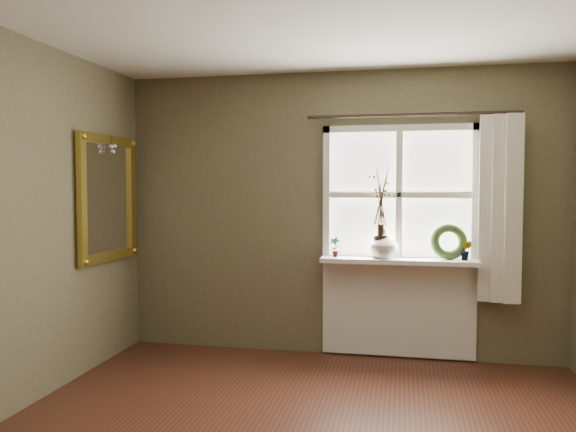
% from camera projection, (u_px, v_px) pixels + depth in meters
% --- Properties ---
extents(wall_back, '(4.00, 0.10, 2.60)m').
position_uv_depth(wall_back, '(338.00, 214.00, 5.20)').
color(wall_back, brown).
rests_on(wall_back, ground).
extents(window_frame, '(1.36, 0.06, 1.24)m').
position_uv_depth(window_frame, '(399.00, 195.00, 5.01)').
color(window_frame, silver).
rests_on(window_frame, wall_back).
extents(window_sill, '(1.36, 0.26, 0.04)m').
position_uv_depth(window_sill, '(398.00, 261.00, 4.93)').
color(window_sill, silver).
rests_on(window_sill, wall_back).
extents(window_apron, '(1.36, 0.04, 0.88)m').
position_uv_depth(window_apron, '(398.00, 308.00, 5.06)').
color(window_apron, silver).
rests_on(window_apron, ground).
extents(dark_jug, '(0.14, 0.14, 0.20)m').
position_uv_depth(dark_jug, '(381.00, 247.00, 4.96)').
color(dark_jug, black).
rests_on(dark_jug, window_sill).
extents(cream_vase, '(0.29, 0.29, 0.26)m').
position_uv_depth(cream_vase, '(384.00, 243.00, 4.95)').
color(cream_vase, beige).
rests_on(cream_vase, window_sill).
extents(wreath, '(0.33, 0.18, 0.33)m').
position_uv_depth(wreath, '(449.00, 246.00, 4.88)').
color(wreath, '#2D431D').
rests_on(wreath, window_sill).
extents(potted_plant_left, '(0.11, 0.09, 0.18)m').
position_uv_depth(potted_plant_left, '(335.00, 247.00, 5.04)').
color(potted_plant_left, '#2D431D').
rests_on(potted_plant_left, window_sill).
extents(potted_plant_right, '(0.12, 0.11, 0.17)m').
position_uv_depth(potted_plant_right, '(466.00, 250.00, 4.81)').
color(potted_plant_right, '#2D431D').
rests_on(potted_plant_right, window_sill).
extents(curtain, '(0.36, 0.12, 1.59)m').
position_uv_depth(curtain, '(500.00, 209.00, 4.75)').
color(curtain, beige).
rests_on(curtain, wall_back).
extents(curtain_rod, '(1.84, 0.03, 0.03)m').
position_uv_depth(curtain_rod, '(411.00, 115.00, 4.89)').
color(curtain_rod, black).
rests_on(curtain_rod, wall_back).
extents(gilt_mirror, '(0.10, 0.92, 1.10)m').
position_uv_depth(gilt_mirror, '(108.00, 198.00, 4.94)').
color(gilt_mirror, white).
rests_on(gilt_mirror, wall_left).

